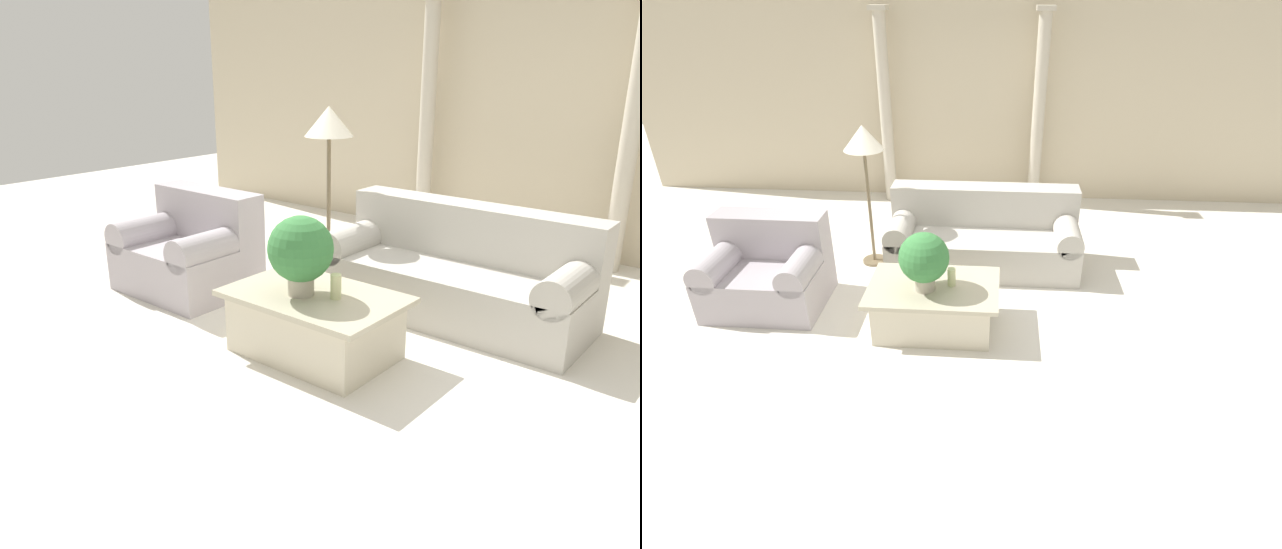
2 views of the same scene
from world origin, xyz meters
TOP-DOWN VIEW (x-y plane):
  - ground_plane at (0.00, 0.00)m, footprint 16.00×16.00m
  - wall_back at (0.00, 3.02)m, footprint 10.00×0.06m
  - sofa_long at (0.31, 0.78)m, footprint 2.11×0.88m
  - loveseat at (-1.81, -0.18)m, footprint 1.11×0.88m
  - coffee_table at (-0.10, -0.51)m, footprint 1.20×0.79m
  - potted_plant at (-0.16, -0.57)m, footprint 0.45×0.45m
  - pillar_candle at (0.07, -0.48)m, footprint 0.07×0.07m
  - floor_lamp at (-0.96, 0.73)m, footprint 0.43×0.43m
  - column_left at (-1.16, 2.73)m, footprint 0.24×0.24m
  - column_right at (0.97, 2.73)m, footprint 0.24×0.24m

SIDE VIEW (x-z plane):
  - ground_plane at x=0.00m, z-range 0.00..0.00m
  - coffee_table at x=-0.10m, z-range 0.01..0.46m
  - sofa_long at x=0.31m, z-range -0.09..0.78m
  - loveseat at x=-1.81m, z-range -0.08..0.79m
  - pillar_candle at x=0.07m, z-range 0.45..0.62m
  - potted_plant at x=-0.16m, z-range 0.49..1.03m
  - column_left at x=-1.16m, z-range 0.03..2.64m
  - column_right at x=0.97m, z-range 0.03..2.64m
  - floor_lamp at x=-0.96m, z-range 0.58..2.16m
  - wall_back at x=0.00m, z-range 0.00..3.20m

